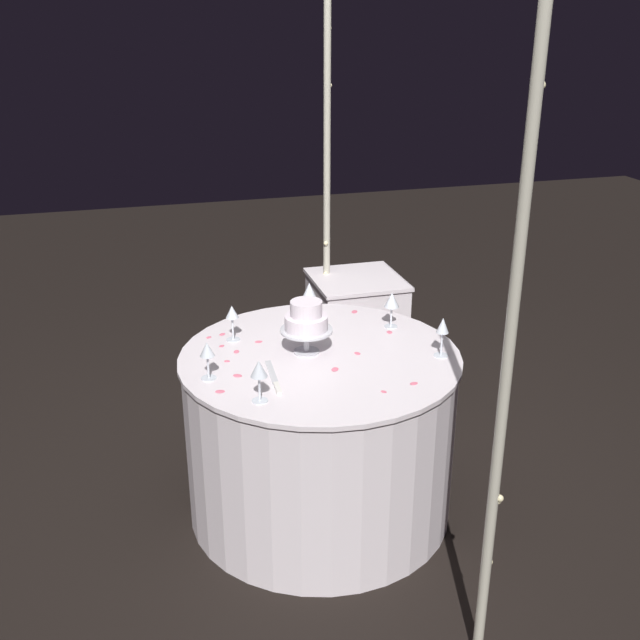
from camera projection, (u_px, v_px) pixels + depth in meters
name	position (u px, v px, depth m)	size (l,w,h in m)	color
ground_plane	(320.00, 506.00, 3.45)	(12.00, 12.00, 0.00)	black
decorative_arch	(395.00, 179.00, 2.95)	(1.99, 0.05, 2.32)	#B7B29E
main_table	(320.00, 434.00, 3.30)	(1.19, 1.19, 0.76)	white
side_table	(356.00, 344.00, 4.16)	(0.47, 0.47, 0.78)	white
tiered_cake	(306.00, 320.00, 3.12)	(0.22, 0.22, 0.23)	silver
wine_glass_0	(259.00, 371.00, 2.73)	(0.06, 0.06, 0.17)	silver
wine_glass_1	(207.00, 352.00, 2.91)	(0.06, 0.06, 0.16)	silver
wine_glass_2	(443.00, 328.00, 3.10)	(0.06, 0.06, 0.17)	silver
wine_glass_3	(309.00, 291.00, 3.54)	(0.06, 0.06, 0.16)	silver
wine_glass_4	(392.00, 301.00, 3.39)	(0.07, 0.07, 0.17)	silver
wine_glass_5	(232.00, 314.00, 3.25)	(0.06, 0.06, 0.16)	silver
cake_knife	(274.00, 379.00, 2.94)	(0.30, 0.04, 0.01)	silver
rose_petal_0	(222.00, 334.00, 3.35)	(0.03, 0.02, 0.00)	#EA6B84
rose_petal_1	(335.00, 369.00, 3.02)	(0.04, 0.03, 0.00)	#EA6B84
rose_petal_2	(354.00, 312.00, 3.60)	(0.04, 0.03, 0.00)	#EA6B84
rose_petal_3	(227.00, 361.00, 3.09)	(0.03, 0.02, 0.00)	#EA6B84
rose_petal_4	(357.00, 353.00, 3.16)	(0.03, 0.02, 0.00)	#EA6B84
rose_petal_5	(259.00, 342.00, 3.27)	(0.03, 0.02, 0.00)	#EA6B84
rose_petal_6	(414.00, 383.00, 2.91)	(0.03, 0.02, 0.00)	#EA6B84
rose_petal_7	(384.00, 392.00, 2.85)	(0.02, 0.02, 0.00)	#EA6B84
rose_petal_8	(389.00, 332.00, 3.37)	(0.04, 0.02, 0.00)	#EA6B84
rose_petal_9	(220.00, 391.00, 2.85)	(0.04, 0.03, 0.00)	#EA6B84
rose_petal_10	(209.00, 337.00, 3.32)	(0.03, 0.02, 0.00)	#EA6B84
rose_petal_11	(238.00, 376.00, 2.97)	(0.04, 0.03, 0.00)	#EA6B84
rose_petal_12	(236.00, 352.00, 3.18)	(0.03, 0.02, 0.00)	#EA6B84
rose_petal_13	(222.00, 346.00, 3.23)	(0.03, 0.02, 0.00)	#EA6B84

